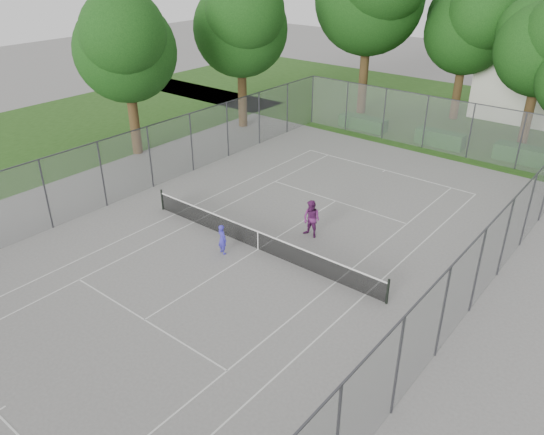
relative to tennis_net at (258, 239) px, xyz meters
The scene contains 15 objects.
ground 0.51m from the tennis_net, ahead, with size 120.00×120.00×0.00m, color slate.
grass_far 26.00m from the tennis_net, 90.00° to the left, with size 60.00×20.00×0.00m, color #214513.
grass_left 22.01m from the tennis_net, behind, with size 16.00×40.00×0.00m, color #214513.
court_markings 0.50m from the tennis_net, ahead, with size 11.03×23.83×0.01m.
tennis_net is the anchor object (origin of this frame).
perimeter_fence 1.30m from the tennis_net, ahead, with size 18.08×34.08×3.52m.
tree_far_midleft 25.55m from the tennis_net, 92.08° to the left, with size 7.03×6.42×10.10m.
tree_side_back 19.26m from the tennis_net, 133.65° to the left, with size 7.52×6.86×10.81m.
tree_side_front 15.98m from the tennis_net, 162.47° to the left, with size 7.03×6.42×10.10m.
hedge_left 18.75m from the tennis_net, 105.93° to the left, with size 3.54×1.06×0.89m, color #184616.
hedge_mid 18.07m from the tennis_net, 87.66° to the left, with size 3.23×0.92×1.01m, color #184616.
hedge_right 19.42m from the tennis_net, 72.28° to the left, with size 3.27×1.20×0.98m, color #184616.
house 29.32m from the tennis_net, 82.62° to the left, with size 8.14×6.31×10.13m.
girl_player 1.58m from the tennis_net, 130.23° to the right, with size 0.51×0.33×1.40m, color #3730B4.
woman_player 2.75m from the tennis_net, 65.00° to the left, with size 0.88×0.68×1.80m, color #64215F.
Camera 1 is at (13.25, -15.46, 12.19)m, focal length 35.00 mm.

